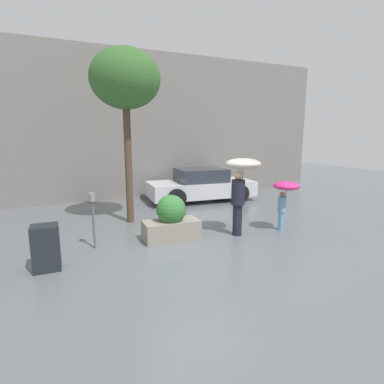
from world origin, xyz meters
TOP-DOWN VIEW (x-y plane):
  - ground_plane at (0.00, 0.00)m, footprint 40.00×40.00m
  - building_facade at (0.00, 6.50)m, footprint 18.00×0.30m
  - planter_box at (-0.22, 0.94)m, footprint 1.41×0.75m
  - person_adult at (1.59, 0.58)m, footprint 0.92×0.92m
  - person_child at (2.89, 0.38)m, footprint 0.73×0.73m
  - parked_car_near at (2.48, 4.98)m, footprint 4.36×2.23m
  - street_tree at (-0.86, 2.93)m, footprint 2.00×2.00m
  - parking_meter at (-2.09, 1.04)m, footprint 0.14×0.14m
  - newspaper_box at (-3.06, 0.21)m, footprint 0.50×0.44m

SIDE VIEW (x-z plane):
  - ground_plane at x=0.00m, z-range 0.00..0.00m
  - newspaper_box at x=-3.06m, z-range 0.00..0.90m
  - planter_box at x=-0.22m, z-range -0.08..1.07m
  - parked_car_near at x=2.48m, z-range -0.04..1.27m
  - parking_meter at x=-2.09m, z-range 0.29..1.61m
  - person_child at x=2.89m, z-range 0.42..1.81m
  - person_adult at x=1.59m, z-range 0.53..2.57m
  - building_facade at x=0.00m, z-range 0.00..6.00m
  - street_tree at x=-0.86m, z-range 1.62..6.67m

